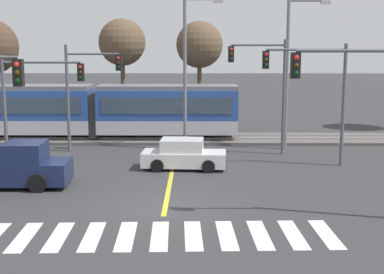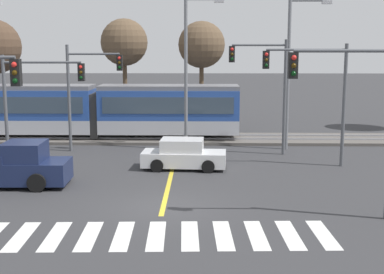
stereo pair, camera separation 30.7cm
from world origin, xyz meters
TOP-DOWN VIEW (x-y plane):
  - ground_plane at (0.00, 0.00)m, footprint 200.00×200.00m
  - track_bed at (0.00, 14.74)m, footprint 120.00×4.00m
  - rail_near at (0.00, 14.02)m, footprint 120.00×0.08m
  - rail_far at (0.00, 15.46)m, footprint 120.00×0.08m
  - light_rail_tram at (-5.41, 14.73)m, footprint 18.50×2.64m
  - crosswalk_stripe_1 at (-4.40, -3.34)m, footprint 0.66×2.82m
  - crosswalk_stripe_2 at (-3.30, -3.30)m, footprint 0.66×2.82m
  - crosswalk_stripe_3 at (-2.20, -3.26)m, footprint 0.66×2.82m
  - crosswalk_stripe_4 at (-1.10, -3.22)m, footprint 0.66×2.82m
  - crosswalk_stripe_5 at (0.00, -3.18)m, footprint 0.66×2.82m
  - crosswalk_stripe_6 at (1.10, -3.14)m, footprint 0.66×2.82m
  - crosswalk_stripe_7 at (2.20, -3.10)m, footprint 0.66×2.82m
  - crosswalk_stripe_8 at (3.30, -3.06)m, footprint 0.66×2.82m
  - crosswalk_stripe_9 at (4.40, -3.02)m, footprint 0.66×2.82m
  - crosswalk_stripe_10 at (5.50, -2.98)m, footprint 0.66×2.82m
  - lane_centre_line at (0.00, 5.78)m, footprint 0.20×13.92m
  - sedan_crossing at (0.56, 6.50)m, footprint 4.29×2.10m
  - pickup_truck at (-6.99, 2.97)m, footprint 5.44×2.33m
  - traffic_light_mid_right at (7.27, 7.23)m, footprint 4.25×0.38m
  - traffic_light_near_right at (6.90, -1.31)m, footprint 3.75×0.38m
  - traffic_light_far_right at (5.11, 10.18)m, footprint 3.25×0.38m
  - traffic_light_far_left at (-5.21, 10.95)m, footprint 3.25×0.38m
  - traffic_light_mid_left at (-7.18, 7.37)m, footprint 4.25×0.38m
  - street_lamp_centre at (0.74, 11.45)m, footprint 2.28×0.28m
  - street_lamp_east at (6.77, 11.80)m, footprint 2.49×0.28m
  - bare_tree_west at (-4.18, 19.33)m, footprint 3.41×3.41m
  - bare_tree_east at (1.43, 19.78)m, footprint 3.42×3.42m

SIDE VIEW (x-z plane):
  - ground_plane at x=0.00m, z-range 0.00..0.00m
  - lane_centre_line at x=0.00m, z-range 0.00..0.01m
  - crosswalk_stripe_1 at x=-4.40m, z-range 0.00..0.01m
  - crosswalk_stripe_2 at x=-3.30m, z-range 0.00..0.01m
  - crosswalk_stripe_3 at x=-2.20m, z-range 0.00..0.01m
  - crosswalk_stripe_4 at x=-1.10m, z-range 0.00..0.01m
  - crosswalk_stripe_5 at x=0.00m, z-range 0.00..0.01m
  - crosswalk_stripe_6 at x=1.10m, z-range 0.00..0.01m
  - crosswalk_stripe_7 at x=2.20m, z-range 0.00..0.01m
  - crosswalk_stripe_8 at x=3.30m, z-range 0.00..0.01m
  - crosswalk_stripe_9 at x=4.40m, z-range 0.00..0.01m
  - crosswalk_stripe_10 at x=5.50m, z-range 0.00..0.01m
  - track_bed at x=0.00m, z-range 0.00..0.18m
  - rail_near at x=0.00m, z-range 0.18..0.28m
  - rail_far at x=0.00m, z-range 0.18..0.28m
  - sedan_crossing at x=0.56m, z-range -0.06..1.46m
  - pickup_truck at x=-6.99m, z-range -0.15..1.83m
  - light_rail_tram at x=-5.41m, z-range 0.33..3.76m
  - traffic_light_mid_left at x=-7.18m, z-range 0.98..6.67m
  - traffic_light_far_left at x=-5.21m, z-range 0.92..7.12m
  - traffic_light_mid_right at x=7.27m, z-range 1.09..7.33m
  - traffic_light_near_right at x=6.90m, z-range 1.00..7.45m
  - traffic_light_far_right at x=5.11m, z-range 1.04..7.52m
  - street_lamp_east at x=6.77m, z-range 0.62..9.52m
  - street_lamp_centre at x=0.74m, z-range 0.59..9.55m
  - bare_tree_east at x=1.43m, z-range 2.20..10.12m
  - bare_tree_west at x=-4.18m, z-range 2.28..10.36m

